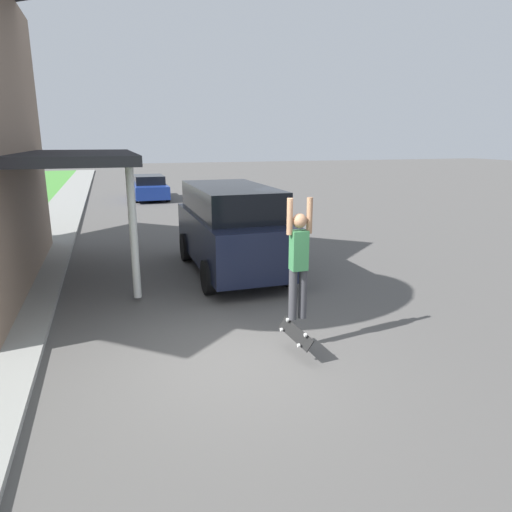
{
  "coord_description": "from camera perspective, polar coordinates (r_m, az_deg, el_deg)",
  "views": [
    {
      "loc": [
        -1.53,
        -6.24,
        3.27
      ],
      "look_at": [
        1.0,
        1.57,
        1.16
      ],
      "focal_mm": 32.0,
      "sensor_mm": 36.0,
      "label": 1
    }
  ],
  "objects": [
    {
      "name": "suv_parked",
      "position": [
        11.37,
        -3.07,
        3.65
      ],
      "size": [
        2.09,
        4.78,
        2.16
      ],
      "color": "black",
      "rests_on": "ground_plane"
    },
    {
      "name": "sidewalk",
      "position": [
        12.82,
        -26.6,
        -1.69
      ],
      "size": [
        1.8,
        80.0,
        0.1
      ],
      "color": "gray",
      "rests_on": "ground_plane"
    },
    {
      "name": "ground_plane",
      "position": [
        7.21,
        -3.78,
        -12.59
      ],
      "size": [
        120.0,
        120.0,
        0.0
      ],
      "primitive_type": "plane",
      "color": "#54514F"
    },
    {
      "name": "car_down_street",
      "position": [
        26.47,
        -13.2,
        8.34
      ],
      "size": [
        1.89,
        4.52,
        1.33
      ],
      "color": "navy",
      "rests_on": "ground_plane"
    },
    {
      "name": "skateboarder",
      "position": [
        7.0,
        5.36,
        -0.27
      ],
      "size": [
        0.41,
        0.22,
        1.91
      ],
      "color": "#38383D",
      "rests_on": "ground_plane"
    },
    {
      "name": "skateboard",
      "position": [
        7.12,
        4.93,
        -9.61
      ],
      "size": [
        0.29,
        0.81,
        0.3
      ],
      "color": "black",
      "rests_on": "ground_plane"
    }
  ]
}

